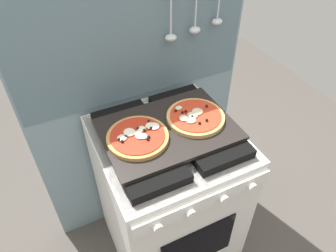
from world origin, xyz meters
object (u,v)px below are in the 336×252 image
Objects in this scene: stove at (168,196)px; baking_tray at (168,129)px; pizza_left at (138,136)px; pizza_right at (195,116)px.

baking_tray is at bearing 90.00° from stove.
pizza_left and pizza_right have the same top height.
stove is 0.50m from pizza_left.
stove is at bearing -90.00° from baking_tray.
baking_tray is 2.19× the size of pizza_left.
pizza_left is 1.00× the size of pizza_right.
pizza_right is at bearing 2.26° from baking_tray.
baking_tray is 0.14m from pizza_left.
pizza_left is (-0.13, -0.01, 0.02)m from baking_tray.
baking_tray is at bearing 2.52° from pizza_left.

